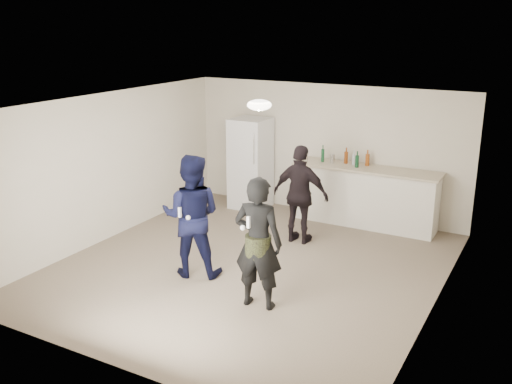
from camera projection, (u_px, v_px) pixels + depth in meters
The scene contains 21 objects.
floor at pixel (250, 267), 8.76m from camera, with size 6.00×6.00×0.00m, color #6B5B4C.
ceiling at pixel (249, 104), 8.03m from camera, with size 6.00×6.00×0.00m, color silver.
wall_back at pixel (326, 150), 10.91m from camera, with size 6.00×6.00×0.00m, color beige.
wall_front at pixel (107, 261), 5.88m from camera, with size 6.00×6.00×0.00m, color beige.
wall_left at pixel (108, 167), 9.66m from camera, with size 6.00×6.00×0.00m, color beige.
wall_right at pixel (441, 219), 7.13m from camera, with size 6.00×6.00×0.00m, color beige.
counter at pixel (364, 197), 10.43m from camera, with size 2.60×0.56×1.05m, color silver.
counter_top at pixel (366, 169), 10.27m from camera, with size 2.68×0.64×0.04m, color #C1B396.
fridge at pixel (251, 163), 11.34m from camera, with size 0.70×0.70×1.80m, color white.
fridge_handle at pixel (254, 149), 10.79m from camera, with size 0.02×0.02×0.60m, color silver.
ceiling_dome at pixel (259, 105), 8.30m from camera, with size 0.36×0.36×0.16m, color white.
shaker at pixel (332, 159), 10.56m from camera, with size 0.08×0.08×0.17m, color silver.
man at pixel (192, 216), 8.27m from camera, with size 0.89×0.69×1.82m, color #0D1039.
woman at pixel (258, 243), 7.33m from camera, with size 0.65×0.42×1.77m, color black.
camo_shorts at pixel (258, 246), 7.34m from camera, with size 0.34×0.34×0.28m, color #313A1A.
spectator at pixel (301, 195), 9.51m from camera, with size 0.98×0.41×1.68m, color black.
remote_man at pixel (180, 212), 8.00m from camera, with size 0.04×0.04×0.15m, color white.
nunchuk_man at pixel (188, 218), 7.99m from camera, with size 0.07×0.07×0.07m, color silver.
remote_woman at pixel (248, 222), 7.01m from camera, with size 0.04×0.04×0.15m, color silver.
nunchuk_woman at pixel (243, 228), 7.11m from camera, with size 0.07×0.07×0.07m, color white.
bottle_cluster at pixel (351, 159), 10.43m from camera, with size 0.90×0.29×0.24m.
Camera 1 is at (3.95, -7.01, 3.64)m, focal length 40.00 mm.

